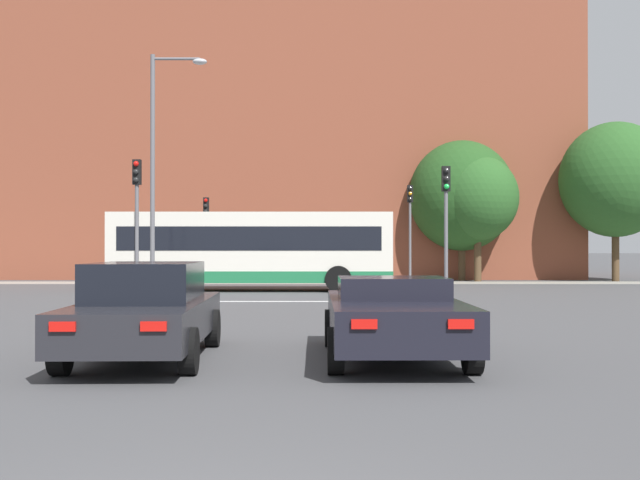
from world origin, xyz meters
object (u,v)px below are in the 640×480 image
Objects in this scene: bus_crossing_lead at (256,249)px; traffic_light_near_left at (141,206)px; car_roadster_right at (397,316)px; traffic_light_far_left at (210,225)px; pedestrian_waiting at (206,262)px; car_saloon_left at (150,310)px; street_lamp_junction at (165,152)px; traffic_light_near_right at (450,210)px; traffic_light_far_right at (414,218)px.

traffic_light_near_left reaches higher than bus_crossing_lead.
traffic_light_near_left is (-6.95, 13.18, 2.34)m from car_roadster_right.
traffic_light_far_left is 1.74m from pedestrian_waiting.
pedestrian_waiting is at bearing 94.77° from car_saloon_left.
bus_crossing_lead is 2.40× the size of traffic_light_near_left.
street_lamp_junction is (0.25, 2.58, 2.05)m from traffic_light_near_left.
street_lamp_junction is at bearing -91.43° from traffic_light_far_left.
car_roadster_right is 26.15m from traffic_light_far_left.
traffic_light_near_right is at bearing -52.15° from traffic_light_far_left.
traffic_light_near_right reaches higher than bus_crossing_lead.
traffic_light_near_right is (6.67, -5.61, 1.25)m from bus_crossing_lead.
car_saloon_left is 1.02× the size of car_roadster_right.
car_roadster_right is 17.69m from street_lamp_junction.
traffic_light_near_left reaches higher than traffic_light_far_left.
traffic_light_far_left reaches higher than pedestrian_waiting.
traffic_light_near_right is 0.51× the size of street_lamp_junction.
street_lamp_junction is at bearing 84.50° from traffic_light_near_left.
traffic_light_near_right is at bearing -14.93° from street_lamp_junction.
bus_crossing_lead is 7.25m from pedestrian_waiting.
traffic_light_far_right is at bearing 133.36° from bus_crossing_lead.
car_saloon_left is 0.59× the size of street_lamp_junction.
bus_crossing_lead is at bearing -67.31° from traffic_light_far_left.
car_roadster_right is 1.09× the size of traffic_light_near_left.
car_saloon_left is 25.56m from traffic_light_far_left.
traffic_light_near_left reaches higher than car_roadster_right.
car_saloon_left is 18.92m from bus_crossing_lead.
traffic_light_near_right reaches higher than pedestrian_waiting.
car_saloon_left is 1.16× the size of traffic_light_near_right.
traffic_light_near_left is 2.64× the size of pedestrian_waiting.
traffic_light_near_right is (6.67, 13.29, 2.12)m from car_saloon_left.
street_lamp_junction reaches higher than traffic_light_far_left.
traffic_light_near_left is at bearing -95.50° from street_lamp_junction.
bus_crossing_lead is 5.45m from street_lamp_junction.
pedestrian_waiting is at bearing 136.89° from traffic_light_far_left.
traffic_light_near_right is (2.90, 13.21, 2.21)m from car_roadster_right.
traffic_light_far_left is at bearing 127.85° from traffic_light_near_right.
traffic_light_near_right is 15.63m from pedestrian_waiting.
car_saloon_left is at bearing 0.01° from bus_crossing_lead.
car_saloon_left is at bearing -83.92° from traffic_light_far_left.
traffic_light_far_left is at bearing 88.57° from street_lamp_junction.
traffic_light_far_right reaches higher than pedestrian_waiting.
car_roadster_right is 2.87× the size of pedestrian_waiting.
traffic_light_far_left is at bearing 94.39° from car_saloon_left.
traffic_light_far_right is at bearing 50.32° from traffic_light_near_left.
traffic_light_far_left is 9.59m from traffic_light_far_right.
traffic_light_near_left is 0.53× the size of street_lamp_junction.
traffic_light_far_left is at bearing 87.69° from traffic_light_near_left.
traffic_light_near_right is (9.85, 0.02, -0.13)m from traffic_light_near_left.
bus_crossing_lead is 8.80m from traffic_light_near_right.
car_saloon_left reaches higher than car_roadster_right.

